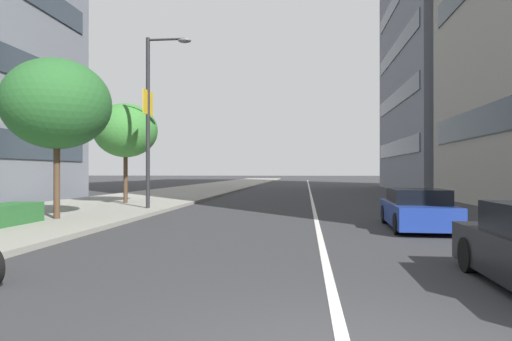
# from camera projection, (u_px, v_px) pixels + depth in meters

# --- Properties ---
(sidewalk_right_plaza) EXTENTS (160.00, 8.13, 0.15)m
(sidewalk_right_plaza) POSITION_uv_depth(u_px,v_px,m) (172.00, 194.00, 35.11)
(sidewalk_right_plaza) COLOR gray
(sidewalk_right_plaza) RESTS_ON ground
(lane_centre_stripe) EXTENTS (110.00, 0.16, 0.01)m
(lane_centre_stripe) POSITION_uv_depth(u_px,v_px,m) (310.00, 193.00, 38.93)
(lane_centre_stripe) COLOR silver
(lane_centre_stripe) RESTS_ON ground
(car_lead_in_lane) EXTENTS (4.48, 1.97, 1.26)m
(car_lead_in_lane) POSITION_uv_depth(u_px,v_px,m) (417.00, 210.00, 14.42)
(car_lead_in_lane) COLOR navy
(car_lead_in_lane) RESTS_ON ground
(street_lamp_with_banners) EXTENTS (1.26, 2.10, 7.74)m
(street_lamp_with_banners) POSITION_uv_depth(u_px,v_px,m) (154.00, 105.00, 20.72)
(street_lamp_with_banners) COLOR #232326
(street_lamp_with_banners) RESTS_ON sidewalk_right_plaza
(street_tree_far_plaza) EXTENTS (3.73, 3.73, 5.62)m
(street_tree_far_plaza) POSITION_uv_depth(u_px,v_px,m) (57.00, 104.00, 16.08)
(street_tree_far_plaza) COLOR #473323
(street_tree_far_plaza) RESTS_ON sidewalk_right_plaza
(street_tree_near_plaza_corner) EXTENTS (3.36, 3.36, 5.27)m
(street_tree_near_plaza_corner) POSITION_uv_depth(u_px,v_px,m) (126.00, 131.00, 24.30)
(street_tree_near_plaza_corner) COLOR #473323
(street_tree_near_plaza_corner) RESTS_ON sidewalk_right_plaza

